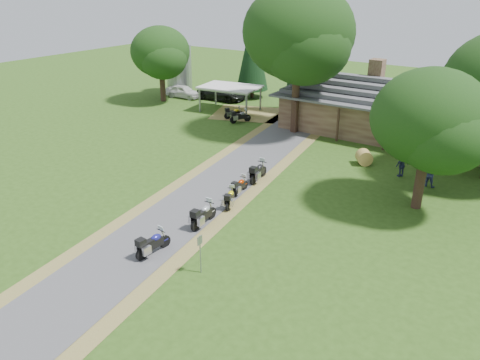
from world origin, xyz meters
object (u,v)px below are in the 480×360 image
Objects in this scene: lodge at (403,108)px; carport at (230,99)px; car_white_sedan at (183,90)px; motorcycle_carport_b at (240,116)px; motorcycle_row_b at (204,213)px; motorcycle_row_e at (258,171)px; motorcycle_row_c at (230,197)px; motorcycle_carport_a at (234,112)px; car_dark_suv at (222,89)px; motorcycle_row_a at (153,242)px; silo at (179,67)px; motorcycle_row_d at (240,185)px; hay_bale at (364,157)px.

carport is (-17.19, -1.43, -1.16)m from lodge.
motorcycle_carport_b is at bearing -117.64° from car_white_sedan.
motorcycle_row_b is 7.08m from motorcycle_row_e.
motorcycle_row_c is 19.32m from motorcycle_carport_a.
car_dark_suv is at bearing 76.23° from motorcycle_carport_b.
motorcycle_row_a is 3.79m from motorcycle_row_b.
motorcycle_row_c is at bearing -43.83° from silo.
lodge is 3.60× the size of carport.
motorcycle_carport_a is (-10.24, 14.20, 0.05)m from motorcycle_row_d.
motorcycle_carport_a is at bearing -116.34° from car_white_sedan.
hay_bale is at bearing -70.89° from motorcycle_carport_a.
motorcycle_row_c is at bearing -109.15° from motorcycle_carport_a.
car_white_sedan is 30.76m from motorcycle_row_b.
carport is 5.37× the size of hay_bale.
silo is 1.11× the size of car_white_sedan.
lodge reaches higher than motorcycle_row_c.
motorcycle_row_c is (22.80, -21.89, -2.44)m from silo.
motorcycle_row_b is (-4.28, -22.41, -1.75)m from lodge.
motorcycle_row_d is at bearing -107.25° from motorcycle_carport_a.
silo is at bearing 84.69° from car_dark_suv.
car_dark_suv reaches higher than motorcycle_row_d.
carport is at bearing 79.41° from motorcycle_carport_a.
motorcycle_row_d is 0.92× the size of motorcycle_carport_a.
carport is 3.27× the size of motorcycle_carport_a.
motorcycle_row_b is at bearing -100.81° from lodge.
carport is at bearing -20.05° from silo.
motorcycle_carport_b is (-8.96, 13.39, 0.09)m from motorcycle_row_d.
carport is 2.86× the size of motorcycle_row_e.
motorcycle_row_e is 1.08× the size of motorcycle_carport_b.
car_white_sedan is 12.09m from motorcycle_carport_b.
carport reaches higher than motorcycle_carport_a.
silo is 5.49× the size of hay_bale.
lodge is 17.29m from carport.
lodge is 12.77× the size of motorcycle_row_d.
motorcycle_row_a is at bearing -146.86° from car_white_sedan.
motorcycle_row_b is at bearing 1.45° from motorcycle_row_a.
car_dark_suv is at bearing 35.37° from motorcycle_row_e.
motorcycle_row_b is 1.18× the size of motorcycle_row_c.
car_dark_suv is 23.12m from hay_bale.
car_dark_suv reaches higher than motorcycle_row_b.
carport reaches higher than motorcycle_row_d.
motorcycle_row_b is at bearing -149.30° from car_dark_suv.
motorcycle_row_c is at bearing -138.69° from car_white_sedan.
motorcycle_row_a is at bearing -51.38° from silo.
hay_bale is at bearing -43.02° from motorcycle_row_c.
car_white_sedan is 4.61m from car_dark_suv.
hay_bale is (24.88, -8.76, -0.36)m from car_white_sedan.
carport is 3.08× the size of motorcycle_row_a.
motorcycle_row_d is at bearing 176.17° from motorcycle_row_e.
motorcycle_row_c is 0.90× the size of motorcycle_carport_b.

